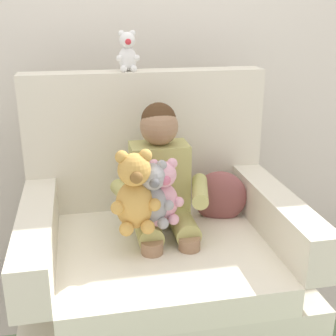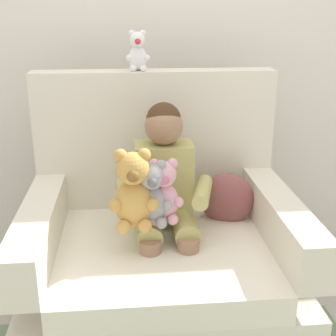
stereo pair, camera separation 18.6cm
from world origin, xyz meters
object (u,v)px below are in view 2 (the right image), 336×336
(plush_pink, at_px, (163,193))
(plush_white_on_backrest, at_px, (138,52))
(throw_pillow, at_px, (226,199))
(seated_child, at_px, (165,187))
(plush_grey, at_px, (152,195))
(plush_honey, at_px, (133,192))
(armchair, at_px, (161,253))

(plush_pink, xyz_separation_m, plush_white_on_backrest, (-0.08, 0.45, 0.53))
(plush_white_on_backrest, xyz_separation_m, throw_pillow, (0.40, -0.22, -0.67))
(seated_child, distance_m, plush_grey, 0.17)
(seated_child, distance_m, plush_white_on_backrest, 0.65)
(seated_child, xyz_separation_m, plush_honey, (-0.14, -0.17, 0.06))
(plush_pink, relative_size, plush_grey, 0.98)
(armchair, xyz_separation_m, seated_child, (0.02, 0.02, 0.32))
(plush_grey, distance_m, throw_pillow, 0.47)
(armchair, height_order, seated_child, armchair)
(seated_child, height_order, plush_honey, seated_child)
(plush_honey, bearing_deg, plush_white_on_backrest, 71.77)
(armchair, height_order, plush_white_on_backrest, plush_white_on_backrest)
(plush_pink, bearing_deg, plush_honey, -152.27)
(seated_child, xyz_separation_m, plush_white_on_backrest, (-0.10, 0.32, 0.56))
(plush_pink, xyz_separation_m, plush_honey, (-0.13, -0.05, 0.03))
(plush_grey, height_order, plush_white_on_backrest, plush_white_on_backrest)
(plush_pink, relative_size, plush_honey, 0.82)
(seated_child, bearing_deg, plush_pink, -89.95)
(plush_white_on_backrest, bearing_deg, plush_honey, -84.49)
(armchair, relative_size, seated_child, 1.43)
(plush_pink, relative_size, plush_white_on_backrest, 1.49)
(plush_pink, bearing_deg, throw_pillow, 41.36)
(plush_white_on_backrest, relative_size, throw_pillow, 0.72)
(seated_child, relative_size, throw_pillow, 3.17)
(armchair, bearing_deg, seated_child, 41.52)
(armchair, relative_size, plush_pink, 4.20)
(plush_grey, xyz_separation_m, plush_white_on_backrest, (-0.03, 0.48, 0.53))
(plush_grey, bearing_deg, plush_white_on_backrest, 78.84)
(plush_grey, xyz_separation_m, throw_pillow, (0.37, 0.25, -0.14))
(plush_honey, xyz_separation_m, throw_pillow, (0.45, 0.27, -0.17))
(plush_pink, bearing_deg, plush_white_on_backrest, 107.05)
(armchair, height_order, throw_pillow, armchair)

